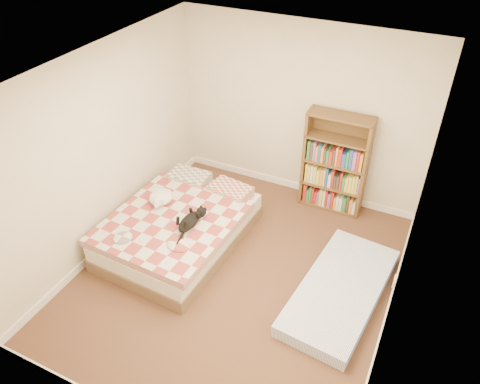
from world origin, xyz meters
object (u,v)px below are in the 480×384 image
at_px(white_dog, 161,198).
at_px(black_cat, 191,220).
at_px(bed, 181,226).
at_px(floor_mattress, 340,291).
at_px(bookshelf, 334,173).

bearing_deg(white_dog, black_cat, 6.29).
distance_m(bed, white_dog, 0.44).
relative_size(floor_mattress, white_dog, 4.23).
bearing_deg(black_cat, bookshelf, 66.49).
bearing_deg(white_dog, bed, 15.19).
height_order(bed, floor_mattress, bed).
bearing_deg(bookshelf, bed, -133.56).
xyz_separation_m(bed, bookshelf, (1.51, 1.59, 0.29)).
height_order(floor_mattress, black_cat, black_cat).
bearing_deg(bookshelf, floor_mattress, -69.64).
height_order(bookshelf, black_cat, bookshelf).
height_order(floor_mattress, white_dog, white_dog).
bearing_deg(floor_mattress, black_cat, -170.51).
xyz_separation_m(floor_mattress, black_cat, (-1.86, -0.12, 0.46)).
bearing_deg(white_dog, bookshelf, 67.34).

